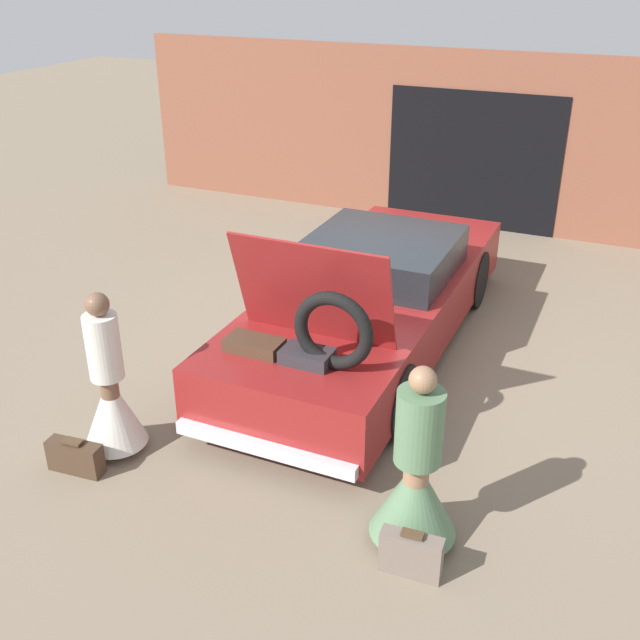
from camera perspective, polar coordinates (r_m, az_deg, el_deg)
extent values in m
plane|color=#7F705B|center=(8.79, 3.77, -1.96)|extent=(40.00, 40.00, 0.00)
cube|color=brown|center=(12.58, 11.74, 13.18)|extent=(12.00, 0.12, 2.80)
cube|color=black|center=(12.59, 11.54, 11.79)|extent=(2.80, 0.02, 2.20)
cube|color=maroon|center=(8.56, 3.87, 1.02)|extent=(1.83, 5.17, 0.65)
cube|color=#1E2328|center=(8.62, 4.70, 5.01)|extent=(1.61, 1.65, 0.41)
cylinder|color=black|center=(10.27, 2.55, 4.65)|extent=(0.18, 0.73, 0.73)
cylinder|color=black|center=(9.83, 11.78, 3.06)|extent=(0.18, 0.73, 0.73)
cylinder|color=black|center=(7.70, -6.17, -3.35)|extent=(0.18, 0.73, 0.73)
cylinder|color=black|center=(7.10, 5.86, -6.11)|extent=(0.18, 0.73, 0.73)
cube|color=silver|center=(6.61, -4.31, -9.72)|extent=(1.74, 0.10, 0.12)
cube|color=maroon|center=(6.87, -0.56, 2.18)|extent=(1.56, 0.36, 1.04)
cube|color=#473323|center=(6.93, -5.02, -1.90)|extent=(0.53, 0.28, 0.12)
cube|color=#2D2D33|center=(6.71, -0.99, -2.77)|extent=(0.46, 0.29, 0.13)
torus|color=black|center=(6.48, 1.01, -0.85)|extent=(0.74, 0.12, 0.74)
cylinder|color=brown|center=(7.10, -15.48, -6.86)|extent=(0.17, 0.17, 0.77)
cone|color=silver|center=(7.08, -15.52, -6.60)|extent=(0.57, 0.57, 0.69)
cylinder|color=silver|center=(6.76, -16.18, -1.98)|extent=(0.30, 0.30, 0.61)
sphere|color=brown|center=(6.59, -16.62, 1.15)|extent=(0.21, 0.21, 0.21)
cylinder|color=#997051|center=(5.95, 7.19, -13.46)|extent=(0.20, 0.20, 0.75)
cone|color=#567A56|center=(5.92, 7.21, -13.18)|extent=(0.68, 0.68, 0.68)
cylinder|color=#567A56|center=(5.54, 7.59, -8.10)|extent=(0.36, 0.36, 0.60)
sphere|color=#997051|center=(5.33, 7.84, -4.55)|extent=(0.20, 0.20, 0.20)
cube|color=#473323|center=(7.05, -18.14, -9.89)|extent=(0.52, 0.20, 0.29)
cube|color=#4C3823|center=(6.96, -18.33, -8.78)|extent=(0.19, 0.11, 0.02)
cube|color=#75665B|center=(5.80, 6.94, -17.33)|extent=(0.47, 0.16, 0.36)
cube|color=#4C3823|center=(5.66, 7.05, -15.88)|extent=(0.17, 0.09, 0.02)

